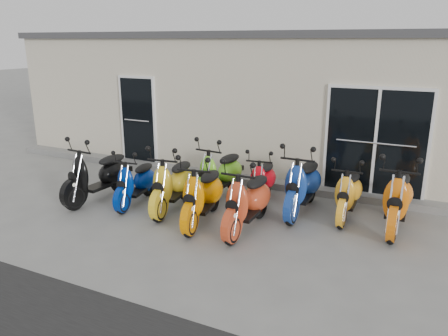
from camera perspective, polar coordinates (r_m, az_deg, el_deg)
The scene contains 16 objects.
ground at distance 8.31m, azimuth -1.82°, elevation -6.02°, with size 80.00×80.00×0.00m, color gray.
building at distance 12.61m, azimuth 9.30°, elevation 9.05°, with size 14.00×6.00×3.20m, color beige.
roof_cap at distance 12.51m, azimuth 9.66°, elevation 16.69°, with size 14.20×6.20×0.16m, color #3F3F42.
front_step at distance 10.00m, azimuth 3.56°, elevation -1.64°, with size 14.00×0.40×0.15m, color gray.
door_left at distance 11.40m, azimuth -11.15°, elevation 6.46°, with size 1.07×0.08×2.22m, color black.
door_right at distance 9.21m, azimuth 19.21°, elevation 3.53°, with size 2.02×0.08×2.22m, color black.
scooter_front_black at distance 9.14m, azimuth -16.18°, elevation 0.05°, with size 0.69×1.89×1.39m, color black, non-canonical shape.
scooter_front_blue at distance 8.78m, azimuth -11.47°, elevation -1.01°, with size 0.58×1.60×1.18m, color navy, non-canonical shape.
scooter_front_orange_a at distance 8.35m, azimuth -6.70°, elevation -1.08°, with size 0.67×1.83×1.36m, color yellow, non-canonical shape.
scooter_front_orange_b at distance 7.70m, azimuth -2.81°, elevation -2.47°, with size 0.67×1.84×1.36m, color orange, non-canonical shape.
scooter_front_red at distance 7.40m, azimuth 3.16°, elevation -3.24°, with size 0.67×1.85×1.37m, color #CC411E, non-canonical shape.
scooter_back_green at distance 8.93m, azimuth -0.56°, elevation 0.20°, with size 0.67×1.83×1.36m, color #77DF28, non-canonical shape.
scooter_back_red at distance 8.70m, azimuth 5.11°, elevation -0.87°, with size 0.58×1.61×1.19m, color red, non-canonical shape.
scooter_back_blue at distance 8.27m, azimuth 10.30°, elevation -1.14°, with size 0.70×1.93×1.43m, color navy, non-canonical shape.
scooter_back_yellow at distance 8.26m, azimuth 16.00°, elevation -2.27°, with size 0.61×1.67×1.23m, color #FFAC20, non-canonical shape.
scooter_back_extra at distance 8.01m, azimuth 21.85°, elevation -2.65°, with size 0.70×1.93×1.43m, color orange, non-canonical shape.
Camera 1 is at (3.59, -6.79, 3.17)m, focal length 35.00 mm.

